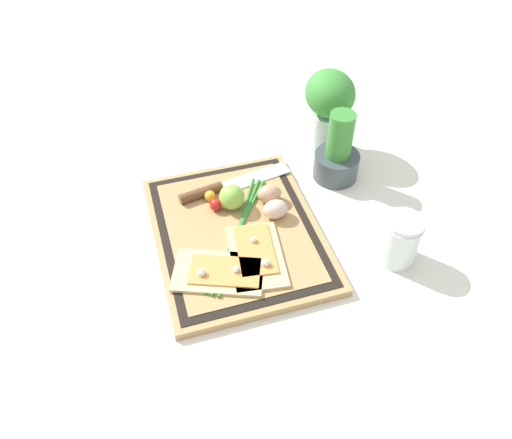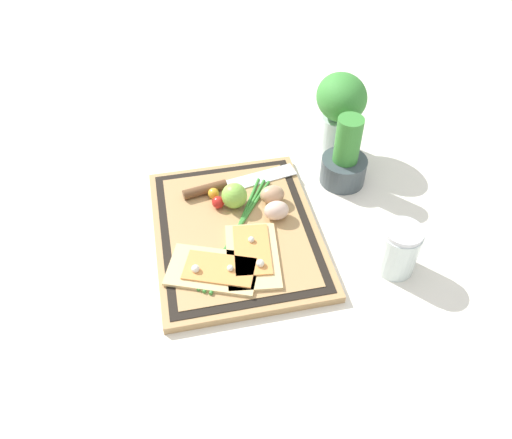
% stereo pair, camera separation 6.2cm
% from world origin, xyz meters
% --- Properties ---
extents(ground_plane, '(6.00, 6.00, 0.00)m').
position_xyz_m(ground_plane, '(0.00, 0.00, 0.00)').
color(ground_plane, silver).
extents(cutting_board, '(0.43, 0.34, 0.02)m').
position_xyz_m(cutting_board, '(0.00, 0.00, 0.01)').
color(cutting_board, tan).
rests_on(cutting_board, ground_plane).
extents(pizza_slice_near, '(0.16, 0.20, 0.02)m').
position_xyz_m(pizza_slice_near, '(0.10, -0.06, 0.03)').
color(pizza_slice_near, '#DBBC7F').
rests_on(pizza_slice_near, cutting_board).
extents(pizza_slice_far, '(0.18, 0.12, 0.02)m').
position_xyz_m(pizza_slice_far, '(0.08, 0.02, 0.03)').
color(pizza_slice_far, '#DBBC7F').
rests_on(pizza_slice_far, cutting_board).
extents(knife, '(0.08, 0.27, 0.02)m').
position_xyz_m(knife, '(-0.13, -0.01, 0.03)').
color(knife, silver).
rests_on(knife, cutting_board).
extents(egg_brown, '(0.04, 0.05, 0.04)m').
position_xyz_m(egg_brown, '(-0.06, 0.09, 0.04)').
color(egg_brown, tan).
rests_on(egg_brown, cutting_board).
extents(egg_pink, '(0.04, 0.05, 0.04)m').
position_xyz_m(egg_pink, '(-0.01, 0.09, 0.04)').
color(egg_pink, beige).
rests_on(egg_pink, cutting_board).
extents(lime, '(0.06, 0.06, 0.06)m').
position_xyz_m(lime, '(-0.07, 0.01, 0.05)').
color(lime, '#7FB742').
rests_on(lime, cutting_board).
extents(cherry_tomato_red, '(0.03, 0.03, 0.03)m').
position_xyz_m(cherry_tomato_red, '(-0.07, -0.03, 0.03)').
color(cherry_tomato_red, red).
rests_on(cherry_tomato_red, cutting_board).
extents(cherry_tomato_yellow, '(0.02, 0.02, 0.02)m').
position_xyz_m(cherry_tomato_yellow, '(-0.10, -0.03, 0.03)').
color(cherry_tomato_yellow, gold).
rests_on(cherry_tomato_yellow, cutting_board).
extents(scallion_bunch, '(0.30, 0.20, 0.01)m').
position_xyz_m(scallion_bunch, '(0.01, 0.00, 0.02)').
color(scallion_bunch, '#388433').
rests_on(scallion_bunch, cutting_board).
extents(herb_pot, '(0.11, 0.11, 0.17)m').
position_xyz_m(herb_pot, '(-0.12, 0.28, 0.06)').
color(herb_pot, '#3D474C').
rests_on(herb_pot, ground_plane).
extents(sauce_jar, '(0.08, 0.08, 0.11)m').
position_xyz_m(sauce_jar, '(0.15, 0.29, 0.05)').
color(sauce_jar, silver).
rests_on(sauce_jar, ground_plane).
extents(herb_glass, '(0.13, 0.12, 0.21)m').
position_xyz_m(herb_glass, '(-0.24, 0.29, 0.12)').
color(herb_glass, silver).
rests_on(herb_glass, ground_plane).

